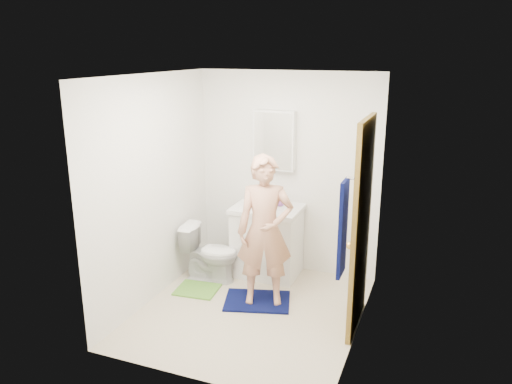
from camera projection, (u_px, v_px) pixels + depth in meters
floor at (250, 312)px, 5.20m from camera, size 2.20×2.40×0.02m
ceiling at (250, 74)px, 4.53m from camera, size 2.20×2.40×0.02m
wall_back at (288, 173)px, 5.95m from camera, size 2.20×0.02×2.40m
wall_front at (190, 245)px, 3.78m from camera, size 2.20×0.02×2.40m
wall_left at (152, 190)px, 5.25m from camera, size 0.02×2.40×2.40m
wall_right at (364, 214)px, 4.48m from camera, size 0.02×2.40×2.40m
vanity_cabinet at (267, 243)px, 5.96m from camera, size 0.75×0.55×0.80m
countertop at (267, 209)px, 5.84m from camera, size 0.79×0.59×0.05m
sink_basin at (267, 208)px, 5.84m from camera, size 0.40×0.40×0.03m
faucet at (273, 198)px, 5.98m from camera, size 0.03×0.03×0.12m
medicine_cabinet at (274, 140)px, 5.83m from camera, size 0.50×0.12×0.70m
mirror_panel at (273, 141)px, 5.77m from camera, size 0.46×0.01×0.66m
door at (361, 227)px, 4.68m from camera, size 0.05×0.80×2.05m
door_knob at (350, 246)px, 4.42m from camera, size 0.07×0.07×0.07m
towel at (343, 228)px, 3.98m from camera, size 0.03×0.24×0.80m
towel_hook at (351, 178)px, 3.85m from camera, size 0.06×0.02×0.02m
toilet at (211, 253)px, 5.83m from camera, size 0.68×0.43×0.67m
bath_mat at (257, 301)px, 5.38m from camera, size 0.80×0.67×0.02m
green_rug at (197, 290)px, 5.64m from camera, size 0.49×0.43×0.02m
soap_dispenser at (249, 199)px, 5.84m from camera, size 0.10×0.10×0.18m
toothbrush_cup at (280, 202)px, 5.85m from camera, size 0.13×0.13×0.09m
man at (265, 231)px, 5.15m from camera, size 0.68×0.56×1.60m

